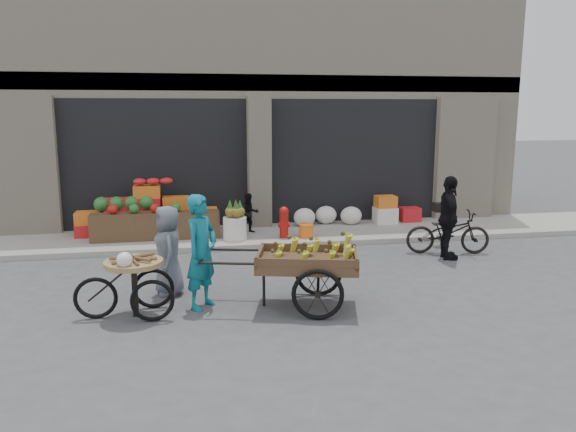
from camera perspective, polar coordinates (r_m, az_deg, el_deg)
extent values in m
plane|color=#424244|center=(9.28, 1.41, -7.89)|extent=(80.00, 80.00, 0.00)
cube|color=gray|center=(13.15, -2.34, -1.99)|extent=(18.00, 2.20, 0.12)
cube|color=beige|center=(16.90, -4.53, 12.58)|extent=(14.00, 6.00, 7.00)
cube|color=gray|center=(14.08, -3.23, 13.35)|extent=(14.00, 0.30, 0.40)
cube|color=black|center=(14.66, -13.16, 5.44)|extent=(4.40, 1.60, 3.10)
cube|color=black|center=(15.27, 5.82, 5.87)|extent=(4.40, 1.60, 3.10)
cube|color=beige|center=(13.93, -3.03, 5.43)|extent=(0.55, 0.80, 3.22)
cube|color=brown|center=(12.81, -13.27, -0.97)|extent=(2.80, 0.45, 0.60)
sphere|color=#1E5923|center=(13.27, -16.29, 1.22)|extent=(0.34, 0.34, 0.34)
cylinder|color=silver|center=(12.51, -5.42, -1.24)|extent=(0.52, 0.52, 0.50)
cylinder|color=#A5140F|center=(12.60, -0.41, -0.97)|extent=(0.20, 0.20, 0.56)
sphere|color=#A5140F|center=(12.54, -0.42, 0.47)|extent=(0.22, 0.22, 0.22)
cylinder|color=orange|center=(12.68, 1.85, -1.50)|extent=(0.32, 0.32, 0.30)
ellipsoid|color=silver|center=(14.00, 4.08, -0.05)|extent=(1.70, 0.60, 0.44)
imported|color=black|center=(13.10, -3.94, 0.28)|extent=(0.51, 0.43, 0.93)
cube|color=brown|center=(8.48, 1.98, -4.82)|extent=(1.70, 1.32, 0.13)
torus|color=black|center=(8.06, 3.04, -7.99)|extent=(0.75, 0.25, 0.76)
torus|color=black|center=(9.08, 3.12, -5.82)|extent=(0.75, 0.25, 0.76)
cylinder|color=black|center=(8.64, -2.47, -7.16)|extent=(0.05, 0.05, 0.62)
imported|color=#0F6574|center=(8.52, -8.78, -3.61)|extent=(0.72, 0.76, 1.74)
cylinder|color=#9E7F51|center=(8.38, -15.42, -4.62)|extent=(0.86, 0.86, 0.07)
cube|color=black|center=(8.50, -15.29, -7.23)|extent=(0.08, 0.08, 0.80)
torus|color=black|center=(8.25, -13.62, -8.36)|extent=(0.62, 0.07, 0.62)
torus|color=black|center=(8.78, -13.51, -7.17)|extent=(0.62, 0.07, 0.62)
torus|color=black|center=(8.58, -18.96, -7.89)|extent=(0.62, 0.07, 0.62)
imported|color=slate|center=(9.28, -12.07, -3.43)|extent=(0.57, 0.78, 1.46)
imported|color=black|center=(12.15, 15.92, -1.60)|extent=(1.80, 0.95, 0.90)
imported|color=black|center=(11.63, 16.01, -0.18)|extent=(0.61, 1.05, 1.68)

